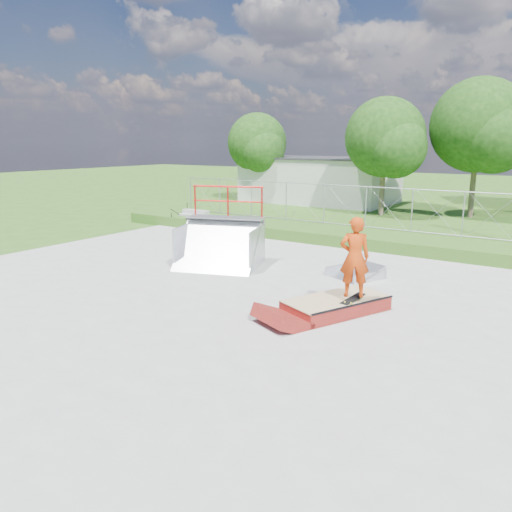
# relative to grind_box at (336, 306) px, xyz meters

# --- Properties ---
(ground) EXTENTS (120.00, 120.00, 0.00)m
(ground) POSITION_rel_grind_box_xyz_m (-3.11, -0.88, -0.19)
(ground) COLOR #2F5D1A
(ground) RESTS_ON ground
(concrete_pad) EXTENTS (20.00, 16.00, 0.04)m
(concrete_pad) POSITION_rel_grind_box_xyz_m (-3.11, -0.88, -0.17)
(concrete_pad) COLOR #999996
(concrete_pad) RESTS_ON ground
(grass_berm) EXTENTS (24.00, 3.00, 0.50)m
(grass_berm) POSITION_rel_grind_box_xyz_m (-3.11, 8.62, 0.06)
(grass_berm) COLOR #2F5D1A
(grass_berm) RESTS_ON ground
(grind_box) EXTENTS (2.20, 2.90, 0.39)m
(grind_box) POSITION_rel_grind_box_xyz_m (0.00, 0.00, 0.00)
(grind_box) COLOR maroon
(grind_box) RESTS_ON concrete_pad
(quarter_pipe) EXTENTS (3.25, 3.00, 2.66)m
(quarter_pipe) POSITION_rel_grind_box_xyz_m (-5.29, 2.06, 1.14)
(quarter_pipe) COLOR #A9ADB1
(quarter_pipe) RESTS_ON concrete_pad
(flat_bank_ramp) EXTENTS (1.77, 1.81, 0.40)m
(flat_bank_ramp) POSITION_rel_grind_box_xyz_m (-0.90, 3.32, 0.01)
(flat_bank_ramp) COLOR #A9ADB1
(flat_bank_ramp) RESTS_ON concrete_pad
(skateboard) EXTENTS (0.38, 0.82, 0.13)m
(skateboard) POSITION_rel_grind_box_xyz_m (0.42, 0.03, 0.24)
(skateboard) COLOR black
(skateboard) RESTS_ON grind_box
(skater) EXTENTS (0.85, 0.75, 1.95)m
(skater) POSITION_rel_grind_box_xyz_m (0.42, 0.03, 1.21)
(skater) COLOR #C2390B
(skater) RESTS_ON grind_box
(concrete_stairs) EXTENTS (1.50, 1.60, 0.80)m
(concrete_stairs) POSITION_rel_grind_box_xyz_m (-11.61, 7.82, 0.21)
(concrete_stairs) COLOR #999996
(concrete_stairs) RESTS_ON ground
(chain_link_fence) EXTENTS (20.00, 0.06, 1.80)m
(chain_link_fence) POSITION_rel_grind_box_xyz_m (-3.11, 9.62, 1.21)
(chain_link_fence) COLOR #9FA0A7
(chain_link_fence) RESTS_ON grass_berm
(utility_building_flat) EXTENTS (10.00, 6.00, 3.00)m
(utility_building_flat) POSITION_rel_grind_box_xyz_m (-11.11, 21.12, 1.31)
(utility_building_flat) COLOR #BCBBB7
(utility_building_flat) RESTS_ON ground
(tree_left_near) EXTENTS (4.76, 4.48, 6.65)m
(tree_left_near) POSITION_rel_grind_box_xyz_m (-4.86, 16.96, 4.04)
(tree_left_near) COLOR brown
(tree_left_near) RESTS_ON ground
(tree_center) EXTENTS (5.44, 5.12, 7.60)m
(tree_center) POSITION_rel_grind_box_xyz_m (-0.32, 18.93, 4.65)
(tree_center) COLOR brown
(tree_center) RESTS_ON ground
(tree_left_far) EXTENTS (4.42, 4.16, 6.18)m
(tree_left_far) POSITION_rel_grind_box_xyz_m (-14.87, 18.97, 3.74)
(tree_left_far) COLOR brown
(tree_left_far) RESTS_ON ground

